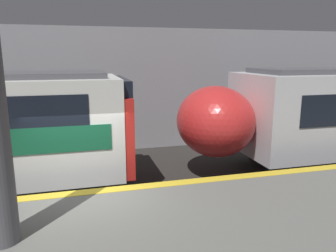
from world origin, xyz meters
TOP-DOWN VIEW (x-y plane):
  - ground_plane at (0.00, 0.00)m, footprint 120.00×120.00m
  - station_rear_barrier at (0.00, 6.45)m, footprint 50.00×0.15m

SIDE VIEW (x-z plane):
  - ground_plane at x=0.00m, z-range 0.00..0.00m
  - station_rear_barrier at x=0.00m, z-range 0.00..4.98m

